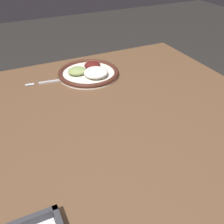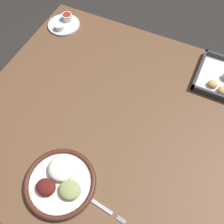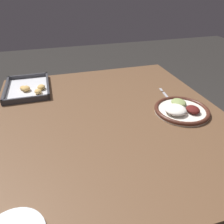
# 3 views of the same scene
# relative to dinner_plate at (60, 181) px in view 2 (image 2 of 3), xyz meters

# --- Properties ---
(ground_plane) EXTENTS (8.00, 8.00, 0.00)m
(ground_plane) POSITION_rel_dinner_plate_xyz_m (0.07, 0.33, -0.72)
(ground_plane) COLOR #282623
(dining_table) EXTENTS (1.18, 1.08, 0.71)m
(dining_table) POSITION_rel_dinner_plate_xyz_m (0.07, 0.33, -0.10)
(dining_table) COLOR brown
(dining_table) RESTS_ON ground_plane
(dinner_plate) EXTENTS (0.26, 0.26, 0.05)m
(dinner_plate) POSITION_rel_dinner_plate_xyz_m (0.00, 0.00, 0.00)
(dinner_plate) COLOR white
(dinner_plate) RESTS_ON dining_table
(fork) EXTENTS (0.19, 0.04, 0.00)m
(fork) POSITION_rel_dinner_plate_xyz_m (0.16, -0.01, -0.01)
(fork) COLOR #B2B2B7
(fork) RESTS_ON dining_table
(saucer_plate) EXTENTS (0.17, 0.17, 0.04)m
(saucer_plate) POSITION_rel_dinner_plate_xyz_m (-0.42, 0.73, -0.00)
(saucer_plate) COLOR silver
(saucer_plate) RESTS_ON dining_table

